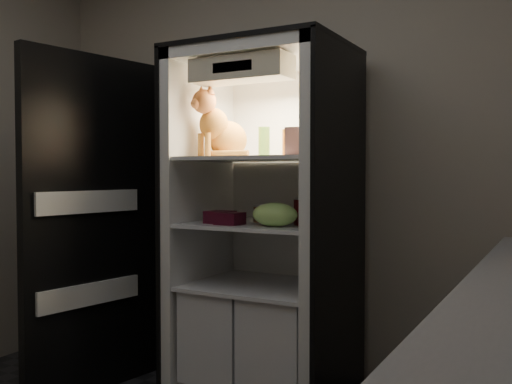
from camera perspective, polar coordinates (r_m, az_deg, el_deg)
room_shell at (r=2.01m, az=-18.09°, el=13.66°), size 3.60×3.60×3.60m
refrigerator at (r=3.12m, az=1.06°, el=-5.71°), size 0.90×0.72×1.88m
fridge_door at (r=3.26m, az=-15.92°, el=-3.28°), size 0.20×0.87×1.85m
tabby_cat at (r=3.12m, az=-3.56°, el=6.16°), size 0.33×0.39×0.39m
parmesan_shaker at (r=3.08m, az=0.81°, el=5.01°), size 0.06×0.06×0.16m
mayo_tub at (r=3.14m, az=3.68°, el=4.73°), size 0.10×0.10×0.14m
salsa_jar at (r=2.98m, az=3.40°, el=4.91°), size 0.08×0.08×0.14m
pepper_jar at (r=2.98m, az=6.28°, el=5.48°), size 0.12×0.12×0.20m
cream_carton at (r=2.72m, az=3.95°, el=5.08°), size 0.08×0.08×0.13m
soda_can_a at (r=3.08m, az=4.62°, el=-1.79°), size 0.07×0.07×0.13m
soda_can_b at (r=2.90m, az=4.58°, el=-2.00°), size 0.07×0.07×0.13m
soda_can_c at (r=2.93m, az=4.48°, el=-1.99°), size 0.07×0.07×0.13m
condiment_jar at (r=3.06m, az=0.37°, el=-2.16°), size 0.07×0.07×0.09m
grape_bag at (r=2.83m, az=1.90°, el=-2.27°), size 0.24×0.17×0.12m
berry_box_left at (r=3.01m, az=-3.61°, el=-2.51°), size 0.13×0.13×0.07m
berry_box_right at (r=2.93m, az=-2.64°, el=-2.67°), size 0.12×0.12×0.06m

